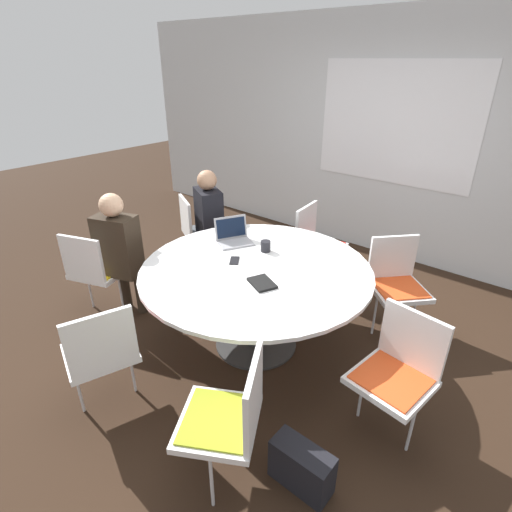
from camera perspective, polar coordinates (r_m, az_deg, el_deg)
The scene contains 17 objects.
ground_plane at distance 3.52m, azimuth 0.00°, elevation -12.35°, with size 16.00×16.00×0.00m, color black.
wall_back at distance 4.94m, azimuth 19.06°, elevation 15.16°, with size 8.00×0.07×2.70m.
conference_table at distance 3.17m, azimuth 0.00°, elevation -3.64°, with size 1.80×1.80×0.74m.
chair_0 at distance 4.51m, azimuth -8.30°, elevation 4.04°, with size 0.58×0.58×0.85m.
chair_1 at distance 3.89m, azimuth -22.03°, elevation -1.48°, with size 0.56×0.55×0.85m.
chair_2 at distance 2.84m, azimuth -21.30°, elevation -12.38°, with size 0.54×0.55×0.85m.
chair_3 at distance 2.29m, azimuth -3.73°, elevation -21.61°, with size 0.58×0.59×0.85m.
chair_4 at distance 2.68m, azimuth 19.67°, elevation -14.77°, with size 0.49×0.48×0.85m.
chair_5 at distance 3.63m, azimuth 19.42°, elevation -3.10°, with size 0.61×0.61×0.85m.
chair_6 at distance 4.20m, azimuth 8.59°, elevation 2.34°, with size 0.46×0.48×0.85m.
person_0 at distance 4.24m, azimuth -6.53°, elevation 5.52°, with size 0.42×0.36×1.20m.
person_1 at distance 3.72m, azimuth -18.92°, elevation 1.13°, with size 0.41×0.34×1.20m.
laptop at distance 3.53m, azimuth -3.29°, elevation 2.86°, with size 0.34×0.37×0.21m.
spiral_notebook at distance 2.88m, azimuth 0.87°, elevation -3.88°, with size 0.25×0.22×0.02m.
coffee_cup at distance 3.35m, azimuth 1.38°, elevation 1.42°, with size 0.08×0.08×0.09m.
cell_phone at distance 3.21m, azimuth -3.10°, elevation -0.65°, with size 0.14×0.15×0.01m.
handbag at distance 2.55m, azimuth 6.52°, elevation -27.76°, with size 0.36×0.16×0.28m.
Camera 1 is at (1.75, -2.11, 2.21)m, focal length 28.00 mm.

